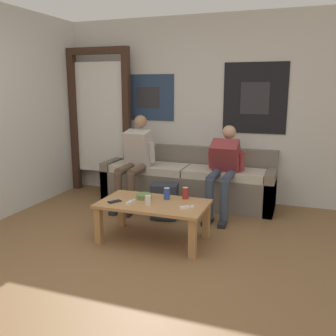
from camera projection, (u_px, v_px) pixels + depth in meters
name	position (u px, v px, depth m)	size (l,w,h in m)	color
ground_plane	(125.00, 280.00, 3.15)	(18.00, 18.00, 0.00)	brown
wall_back	(205.00, 109.00, 5.27)	(10.00, 0.07, 2.55)	silver
door_frame	(100.00, 113.00, 5.61)	(1.00, 0.10, 2.15)	#382319
couch	(188.00, 182.00, 5.22)	(2.37, 0.67, 0.76)	#70665B
coffee_table	(153.00, 209.00, 3.89)	(1.12, 0.64, 0.42)	#B27F4C
person_seated_adult	(135.00, 158.00, 5.01)	(0.47, 0.82, 1.21)	brown
person_seated_teen	(224.00, 166.00, 4.67)	(0.47, 0.93, 1.10)	#384256
backpack	(164.00, 202.00, 4.58)	(0.35, 0.32, 0.43)	#282D38
ceramic_bowl	(144.00, 196.00, 3.99)	(0.17, 0.17, 0.06)	#607F47
pillar_candle	(148.00, 200.00, 3.79)	(0.06, 0.06, 0.11)	silver
drink_can_blue	(167.00, 194.00, 3.97)	(0.07, 0.07, 0.12)	#28479E
drink_can_red	(185.00, 193.00, 3.99)	(0.07, 0.07, 0.12)	maroon
game_controller_near_left	(187.00, 207.00, 3.68)	(0.14, 0.11, 0.03)	white
game_controller_near_right	(131.00, 202.00, 3.85)	(0.05, 0.15, 0.03)	white
cell_phone	(115.00, 201.00, 3.89)	(0.13, 0.15, 0.01)	black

